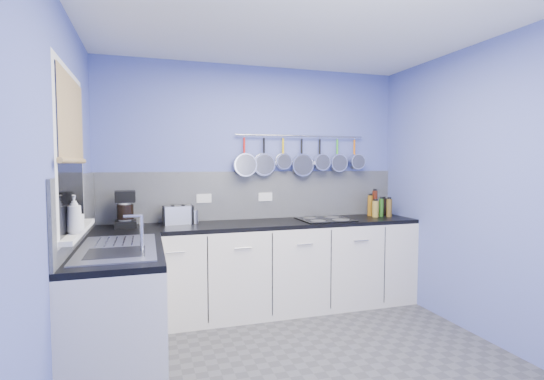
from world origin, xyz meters
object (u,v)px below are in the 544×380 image
toaster (178,215)px  hob (325,220)px  coffee_maker (125,209)px  canister (194,217)px  soap_bottle_a (74,214)px  paper_towel (125,214)px  soap_bottle_b (75,219)px

toaster → hob: 1.48m
coffee_maker → canister: 0.63m
toaster → canister: 0.15m
coffee_maker → toaster: (0.47, 0.07, -0.08)m
soap_bottle_a → canister: 1.53m
canister → paper_towel: bearing=-173.1°
coffee_maker → hob: (1.94, -0.10, -0.16)m
soap_bottle_a → soap_bottle_b: (0.00, 0.02, -0.03)m
soap_bottle_b → canister: (0.86, 1.23, -0.17)m
paper_towel → toaster: paper_towel is taller
soap_bottle_a → coffee_maker: size_ratio=0.72×
soap_bottle_a → hob: bearing=26.4°
soap_bottle_b → paper_towel: (0.23, 1.15, -0.11)m
soap_bottle_b → coffee_maker: (0.24, 1.16, -0.07)m
soap_bottle_a → hob: (2.18, 1.08, -0.26)m
soap_bottle_a → hob: 2.45m
paper_towel → canister: bearing=6.9°
soap_bottle_a → paper_towel: size_ratio=0.98×
toaster → canister: size_ratio=2.12×
soap_bottle_a → canister: soap_bottle_a is taller
coffee_maker → toaster: coffee_maker is taller
canister → soap_bottle_a: bearing=-124.5°
soap_bottle_b → hob: bearing=25.9°
toaster → hob: bearing=-14.4°
canister → toaster: bearing=178.6°
coffee_maker → soap_bottle_b: bearing=-103.9°
paper_towel → coffee_maker: coffee_maker is taller
paper_towel → canister: 0.64m
toaster → canister: toaster is taller
coffee_maker → hob: size_ratio=0.64×
toaster → canister: (0.15, -0.00, -0.02)m
coffee_maker → toaster: bearing=5.9°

